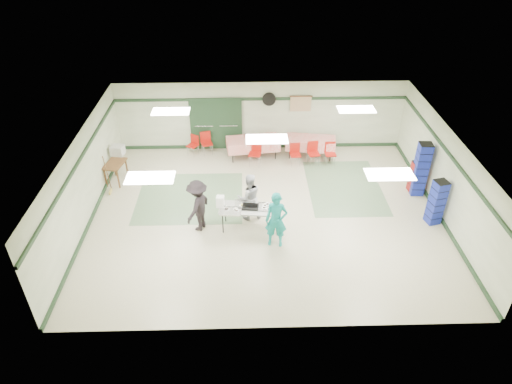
{
  "coord_description": "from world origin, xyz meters",
  "views": [
    {
      "loc": [
        -0.63,
        -11.65,
        8.72
      ],
      "look_at": [
        -0.32,
        -0.3,
        1.06
      ],
      "focal_mm": 32.0,
      "sensor_mm": 36.0,
      "label": 1
    }
  ],
  "objects_px": {
    "serving_table": "(249,209)",
    "printer_table": "(115,166)",
    "chair_b": "(295,152)",
    "volunteer_grey": "(249,197)",
    "broom": "(107,174)",
    "volunteer_dark": "(198,206)",
    "dining_table_a": "(311,143)",
    "crate_stack_blue_b": "(437,202)",
    "chair_c": "(330,151)",
    "chair_loose_a": "(206,141)",
    "chair_loose_b": "(194,143)",
    "chair_a": "(313,151)",
    "volunteer_teal": "(276,220)",
    "office_printer": "(118,150)",
    "crate_stack_blue_a": "(421,169)",
    "chair_d": "(255,150)",
    "crate_stack_red": "(417,177)",
    "dining_table_b": "(253,143)"
  },
  "relations": [
    {
      "from": "chair_c",
      "to": "chair_loose_b",
      "type": "distance_m",
      "value": 5.2
    },
    {
      "from": "chair_c",
      "to": "office_printer",
      "type": "bearing_deg",
      "value": -178.17
    },
    {
      "from": "chair_c",
      "to": "chair_a",
      "type": "bearing_deg",
      "value": 178.07
    },
    {
      "from": "chair_loose_a",
      "to": "chair_c",
      "type": "bearing_deg",
      "value": -28.21
    },
    {
      "from": "chair_loose_b",
      "to": "chair_loose_a",
      "type": "bearing_deg",
      "value": 42.17
    },
    {
      "from": "chair_c",
      "to": "chair_d",
      "type": "xyz_separation_m",
      "value": [
        -2.78,
        0.01,
        0.06
      ]
    },
    {
      "from": "chair_loose_b",
      "to": "crate_stack_blue_b",
      "type": "distance_m",
      "value": 8.99
    },
    {
      "from": "chair_b",
      "to": "printer_table",
      "type": "distance_m",
      "value": 6.47
    },
    {
      "from": "chair_a",
      "to": "printer_table",
      "type": "bearing_deg",
      "value": 178.92
    },
    {
      "from": "chair_c",
      "to": "broom",
      "type": "bearing_deg",
      "value": -168.87
    },
    {
      "from": "dining_table_a",
      "to": "chair_b",
      "type": "relative_size",
      "value": 2.4
    },
    {
      "from": "crate_stack_blue_a",
      "to": "chair_loose_b",
      "type": "bearing_deg",
      "value": 159.25
    },
    {
      "from": "chair_d",
      "to": "printer_table",
      "type": "xyz_separation_m",
      "value": [
        -4.9,
        -1.09,
        0.07
      ]
    },
    {
      "from": "crate_stack_red",
      "to": "chair_b",
      "type": "bearing_deg",
      "value": 153.11
    },
    {
      "from": "chair_b",
      "to": "crate_stack_blue_a",
      "type": "relative_size",
      "value": 0.43
    },
    {
      "from": "chair_loose_a",
      "to": "office_printer",
      "type": "height_order",
      "value": "office_printer"
    },
    {
      "from": "serving_table",
      "to": "chair_a",
      "type": "distance_m",
      "value": 4.57
    },
    {
      "from": "dining_table_a",
      "to": "office_printer",
      "type": "bearing_deg",
      "value": -162.44
    },
    {
      "from": "dining_table_a",
      "to": "volunteer_dark",
      "type": "bearing_deg",
      "value": -122.74
    },
    {
      "from": "broom",
      "to": "crate_stack_red",
      "type": "bearing_deg",
      "value": -7.88
    },
    {
      "from": "dining_table_b",
      "to": "chair_loose_b",
      "type": "xyz_separation_m",
      "value": [
        -2.28,
        0.26,
        -0.09
      ]
    },
    {
      "from": "volunteer_teal",
      "to": "chair_loose_a",
      "type": "bearing_deg",
      "value": 120.81
    },
    {
      "from": "volunteer_grey",
      "to": "broom",
      "type": "bearing_deg",
      "value": -31.27
    },
    {
      "from": "volunteer_grey",
      "to": "chair_loose_b",
      "type": "distance_m",
      "value": 4.65
    },
    {
      "from": "chair_c",
      "to": "broom",
      "type": "xyz_separation_m",
      "value": [
        -7.76,
        -1.77,
        0.23
      ]
    },
    {
      "from": "crate_stack_blue_a",
      "to": "printer_table",
      "type": "height_order",
      "value": "crate_stack_blue_a"
    },
    {
      "from": "crate_stack_red",
      "to": "office_printer",
      "type": "relative_size",
      "value": 2.57
    },
    {
      "from": "volunteer_grey",
      "to": "crate_stack_red",
      "type": "height_order",
      "value": "volunteer_grey"
    },
    {
      "from": "serving_table",
      "to": "printer_table",
      "type": "xyz_separation_m",
      "value": [
        -4.6,
        2.77,
        -0.07
      ]
    },
    {
      "from": "volunteer_dark",
      "to": "printer_table",
      "type": "height_order",
      "value": "volunteer_dark"
    },
    {
      "from": "volunteer_teal",
      "to": "chair_loose_b",
      "type": "bearing_deg",
      "value": 125.24
    },
    {
      "from": "volunteer_grey",
      "to": "crate_stack_blue_b",
      "type": "xyz_separation_m",
      "value": [
        5.68,
        -0.39,
        -0.03
      ]
    },
    {
      "from": "dining_table_a",
      "to": "chair_d",
      "type": "relative_size",
      "value": 2.08
    },
    {
      "from": "chair_c",
      "to": "office_printer",
      "type": "distance_m",
      "value": 7.71
    },
    {
      "from": "volunteer_grey",
      "to": "dining_table_a",
      "type": "xyz_separation_m",
      "value": [
        2.4,
        3.88,
        -0.21
      ]
    },
    {
      "from": "chair_loose_b",
      "to": "office_printer",
      "type": "height_order",
      "value": "office_printer"
    },
    {
      "from": "broom",
      "to": "volunteer_dark",
      "type": "bearing_deg",
      "value": -39.31
    },
    {
      "from": "chair_b",
      "to": "serving_table",
      "type": "bearing_deg",
      "value": -118.92
    },
    {
      "from": "volunteer_dark",
      "to": "chair_loose_b",
      "type": "xyz_separation_m",
      "value": [
        -0.56,
        4.64,
        -0.36
      ]
    },
    {
      "from": "chair_a",
      "to": "crate_stack_blue_b",
      "type": "distance_m",
      "value": 4.94
    },
    {
      "from": "chair_d",
      "to": "chair_c",
      "type": "bearing_deg",
      "value": 9.46
    },
    {
      "from": "chair_d",
      "to": "crate_stack_red",
      "type": "distance_m",
      "value": 5.76
    },
    {
      "from": "crate_stack_red",
      "to": "volunteer_grey",
      "type": "bearing_deg",
      "value": -166.91
    },
    {
      "from": "volunteer_dark",
      "to": "printer_table",
      "type": "distance_m",
      "value": 4.13
    },
    {
      "from": "dining_table_b",
      "to": "chair_d",
      "type": "height_order",
      "value": "chair_d"
    },
    {
      "from": "printer_table",
      "to": "volunteer_dark",
      "type": "bearing_deg",
      "value": -30.09
    },
    {
      "from": "dining_table_a",
      "to": "crate_stack_blue_b",
      "type": "height_order",
      "value": "crate_stack_blue_b"
    },
    {
      "from": "volunteer_grey",
      "to": "dining_table_a",
      "type": "relative_size",
      "value": 0.8
    },
    {
      "from": "printer_table",
      "to": "volunteer_grey",
      "type": "bearing_deg",
      "value": -14.54
    },
    {
      "from": "chair_c",
      "to": "chair_d",
      "type": "bearing_deg",
      "value": 178.12
    }
  ]
}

